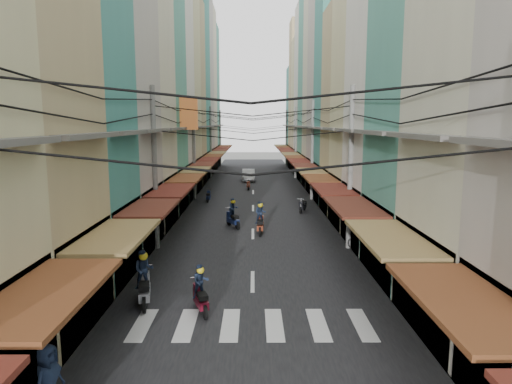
{
  "coord_description": "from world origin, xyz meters",
  "views": [
    {
      "loc": [
        0.04,
        -19.7,
        6.38
      ],
      "look_at": [
        0.17,
        4.68,
        2.67
      ],
      "focal_mm": 32.0,
      "sensor_mm": 36.0,
      "label": 1
    }
  ],
  "objects_px": {
    "white_car": "(249,181)",
    "market_umbrella": "(460,269)",
    "bicycle": "(366,249)",
    "traffic_sign": "(449,272)"
  },
  "relations": [
    {
      "from": "bicycle",
      "to": "traffic_sign",
      "type": "height_order",
      "value": "traffic_sign"
    },
    {
      "from": "white_car",
      "to": "market_umbrella",
      "type": "bearing_deg",
      "value": -81.49
    },
    {
      "from": "white_car",
      "to": "market_umbrella",
      "type": "xyz_separation_m",
      "value": [
        6.46,
        -37.47,
        2.25
      ]
    },
    {
      "from": "white_car",
      "to": "traffic_sign",
      "type": "xyz_separation_m",
      "value": [
        6.48,
        -36.75,
        1.91
      ]
    },
    {
      "from": "white_car",
      "to": "traffic_sign",
      "type": "height_order",
      "value": "traffic_sign"
    },
    {
      "from": "bicycle",
      "to": "market_umbrella",
      "type": "relative_size",
      "value": 0.67
    },
    {
      "from": "white_car",
      "to": "market_umbrella",
      "type": "height_order",
      "value": "market_umbrella"
    },
    {
      "from": "white_car",
      "to": "traffic_sign",
      "type": "relative_size",
      "value": 1.71
    },
    {
      "from": "bicycle",
      "to": "market_umbrella",
      "type": "height_order",
      "value": "market_umbrella"
    },
    {
      "from": "bicycle",
      "to": "traffic_sign",
      "type": "distance_m",
      "value": 9.4
    }
  ]
}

